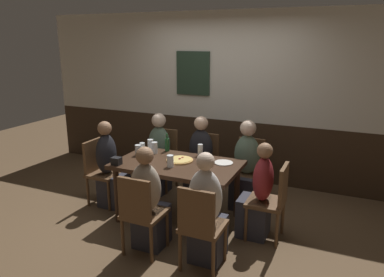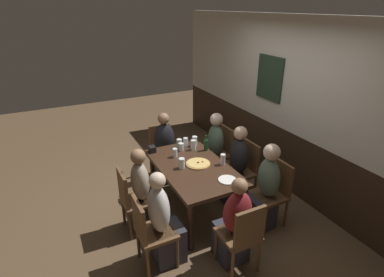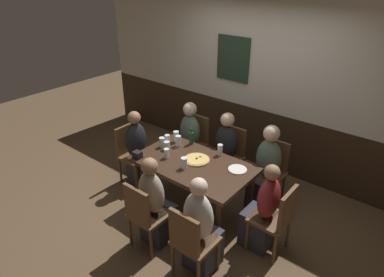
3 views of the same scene
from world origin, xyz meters
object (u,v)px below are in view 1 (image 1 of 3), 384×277
(chair_right_near, at_px, (200,224))
(person_head_west, at_px, (110,171))
(person_mid_far, at_px, (200,165))
(person_head_east, at_px, (258,198))
(condiment_caddy, at_px, (116,161))
(person_left_far, at_px, (158,159))
(beer_glass_tall, at_px, (200,151))
(dining_table, at_px, (178,170))
(person_right_near, at_px, (207,217))
(chair_mid_far, at_px, (204,161))
(chair_head_east, at_px, (273,198))
(beer_glass_half, at_px, (142,149))
(chair_left_far, at_px, (163,155))
(plate_white_large, at_px, (224,163))
(chair_mid_near, at_px, (141,211))
(beer_bottle_green, at_px, (167,144))
(highball_clear, at_px, (150,146))
(person_mid_near, at_px, (149,206))
(person_right_far, at_px, (245,171))
(pint_glass_amber, at_px, (144,153))
(tumbler_short, at_px, (155,148))
(pizza, at_px, (180,160))
(tumbler_water, at_px, (170,162))
(pint_glass_stout, at_px, (138,151))
(chair_right_far, at_px, (249,167))
(chair_head_west, at_px, (100,168))

(chair_right_near, xyz_separation_m, person_head_west, (-1.66, 0.85, -0.01))
(person_mid_far, relative_size, person_head_east, 1.05)
(person_mid_far, xyz_separation_m, condiment_caddy, (-0.63, -1.04, 0.29))
(person_left_far, xyz_separation_m, beer_glass_tall, (0.80, -0.32, 0.31))
(dining_table, bearing_deg, person_right_near, -46.52)
(chair_mid_far, height_order, person_head_east, person_head_east)
(person_head_west, bearing_deg, chair_head_east, 0.00)
(person_left_far, xyz_separation_m, beer_glass_half, (0.07, -0.53, 0.31))
(chair_left_far, xyz_separation_m, plate_white_large, (1.17, -0.64, 0.25))
(chair_mid_near, distance_m, person_head_east, 1.31)
(chair_right_near, distance_m, beer_bottle_green, 1.62)
(person_head_west, bearing_deg, condiment_caddy, -43.62)
(person_mid_far, bearing_deg, beer_glass_tall, -66.04)
(highball_clear, xyz_separation_m, plate_white_large, (1.06, -0.09, -0.06))
(person_head_west, xyz_separation_m, person_mid_near, (1.00, -0.69, -0.01))
(person_right_far, distance_m, pint_glass_amber, 1.35)
(person_left_far, xyz_separation_m, tumbler_short, (0.22, -0.47, 0.31))
(chair_left_far, relative_size, condiment_caddy, 8.00)
(person_mid_far, bearing_deg, plate_white_large, -43.22)
(plate_white_large, bearing_deg, pizza, -165.54)
(tumbler_water, bearing_deg, pint_glass_stout, 158.73)
(person_mid_near, distance_m, beer_glass_half, 1.09)
(chair_right_far, relative_size, pint_glass_stout, 6.41)
(person_head_east, distance_m, tumbler_water, 1.08)
(pizza, relative_size, pint_glass_amber, 2.86)
(tumbler_water, bearing_deg, beer_bottle_green, 121.07)
(pizza, bearing_deg, tumbler_short, 161.37)
(person_mid_near, height_order, pint_glass_amber, person_mid_near)
(person_right_far, bearing_deg, pizza, -137.09)
(beer_glass_half, bearing_deg, person_head_west, -157.63)
(pint_glass_amber, xyz_separation_m, tumbler_short, (0.05, 0.17, 0.01))
(person_mid_far, height_order, plate_white_large, person_mid_far)
(person_right_near, height_order, tumbler_short, person_right_near)
(chair_right_far, bearing_deg, beer_glass_half, -151.20)
(person_right_far, bearing_deg, person_mid_near, -115.37)
(chair_head_west, distance_m, plate_white_large, 1.71)
(chair_mid_far, distance_m, tumbler_water, 1.06)
(person_left_far, bearing_deg, chair_right_far, 7.01)
(chair_mid_far, xyz_separation_m, person_right_near, (0.66, -1.55, -0.01))
(person_left_far, xyz_separation_m, person_right_far, (1.31, 0.00, 0.01))
(dining_table, relative_size, person_head_west, 1.29)
(highball_clear, bearing_deg, condiment_caddy, -97.65)
(chair_mid_far, xyz_separation_m, chair_head_west, (-1.16, -0.85, 0.00))
(condiment_caddy, bearing_deg, beer_glass_half, 85.44)
(chair_mid_near, bearing_deg, chair_mid_far, 90.00)
(person_right_far, relative_size, beer_bottle_green, 4.94)
(person_right_far, relative_size, pizza, 3.57)
(person_right_near, height_order, plate_white_large, person_right_near)
(beer_glass_tall, height_order, beer_bottle_green, beer_bottle_green)
(person_head_west, distance_m, condiment_caddy, 0.59)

